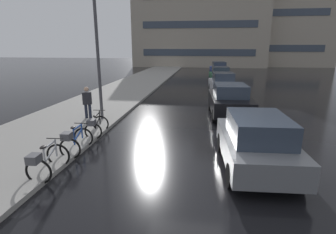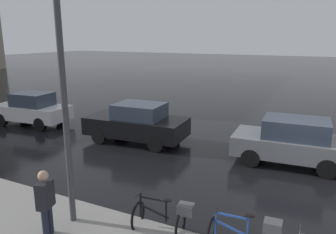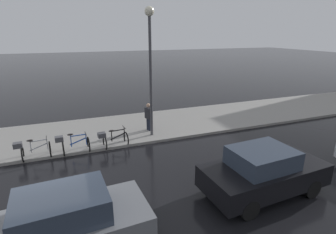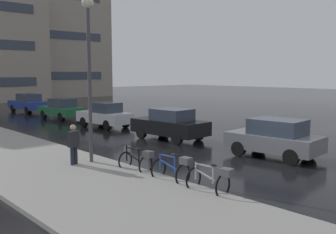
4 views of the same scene
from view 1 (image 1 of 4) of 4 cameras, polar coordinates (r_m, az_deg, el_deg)
ground_plane at (r=7.59m, az=3.83°, el=-12.43°), size 140.00×140.00×0.00m
sidewalk_kerb at (r=18.24m, az=-12.71°, el=3.96°), size 4.80×60.00×0.14m
bicycle_nearest at (r=7.95m, az=-25.08°, el=-8.68°), size 0.80×1.42×0.94m
bicycle_second at (r=9.22m, az=-19.64°, el=-4.81°), size 0.78×1.43×0.99m
bicycle_third at (r=10.76m, az=-15.45°, el=-1.77°), size 0.80×1.40×0.96m
car_grey at (r=8.02m, az=18.66°, el=-5.19°), size 2.08×3.93×1.64m
car_black at (r=13.83m, az=13.22°, el=3.60°), size 2.13×4.32×1.66m
car_white at (r=19.94m, az=11.79°, el=7.09°), size 2.05×4.03×1.64m
car_green at (r=25.96m, az=11.25°, el=8.90°), size 2.09×4.17×1.60m
car_blue at (r=32.45m, az=10.97°, el=10.21°), size 2.12×4.45×1.68m
pedestrian at (r=13.12m, az=-17.15°, el=3.17°), size 0.45×0.34×1.65m
streetlamp at (r=12.54m, az=-15.40°, el=18.37°), size 0.44×0.44×6.36m
building_facade_main at (r=49.80m, az=6.92°, el=18.95°), size 22.33×10.51×13.66m
building_facade_side at (r=52.75m, az=19.92°, el=20.01°), size 22.81×9.09×17.38m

